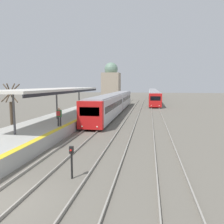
{
  "coord_description": "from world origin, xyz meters",
  "views": [
    {
      "loc": [
        5.7,
        -7.11,
        4.66
      ],
      "look_at": [
        1.72,
        16.19,
        1.67
      ],
      "focal_mm": 35.0,
      "sensor_mm": 36.0,
      "label": 1
    }
  ],
  "objects": [
    {
      "name": "track_right_line",
      "position": [
        6.88,
        0.0,
        0.07
      ],
      "size": [
        1.51,
        120.0,
        0.15
      ],
      "color": "gray",
      "rests_on": "ground_plane"
    },
    {
      "name": "train_near",
      "position": [
        0.0,
        29.11,
        1.75
      ],
      "size": [
        2.58,
        31.77,
        3.16
      ],
      "color": "red",
      "rests_on": "ground_plane"
    },
    {
      "name": "distant_domed_building",
      "position": [
        -5.06,
        54.47,
        5.05
      ],
      "size": [
        4.87,
        4.87,
        10.81
      ],
      "color": "gray",
      "rests_on": "ground_plane"
    },
    {
      "name": "bare_tree_background",
      "position": [
        -8.28,
        13.12,
        2.22
      ],
      "size": [
        2.2,
        1.39,
        4.79
      ],
      "color": "#4C3D2D",
      "rests_on": "ground_plane"
    },
    {
      "name": "track_middle_line",
      "position": [
        3.44,
        0.0,
        0.07
      ],
      "size": [
        1.51,
        120.0,
        0.15
      ],
      "color": "gray",
      "rests_on": "ground_plane"
    },
    {
      "name": "train_far",
      "position": [
        6.88,
        59.28,
        1.7
      ],
      "size": [
        2.52,
        46.96,
        3.06
      ],
      "color": "red",
      "rests_on": "ground_plane"
    },
    {
      "name": "platform_canopy",
      "position": [
        -3.99,
        14.8,
        4.11
      ],
      "size": [
        4.0,
        18.83,
        3.25
      ],
      "color": "beige",
      "rests_on": "station_platform"
    },
    {
      "name": "signal_post_near",
      "position": [
        1.99,
        2.78,
        1.03
      ],
      "size": [
        0.2,
        0.21,
        1.65
      ],
      "color": "black",
      "rests_on": "ground_plane"
    },
    {
      "name": "person_on_platform",
      "position": [
        -2.07,
        10.77,
        1.98
      ],
      "size": [
        0.4,
        0.4,
        1.66
      ],
      "color": "#2D2D33",
      "rests_on": "station_platform"
    }
  ]
}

